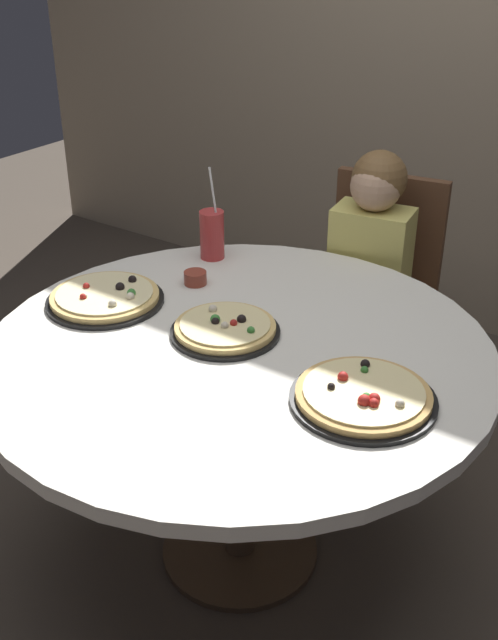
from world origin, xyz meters
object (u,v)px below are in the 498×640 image
Objects in this scene: dining_table at (239,371)px; chair_wooden at (376,293)px; diner_child at (359,326)px; pizza_veggie at (225,328)px; sauce_bowl at (195,278)px; pizza_pepperoni at (105,298)px; soda_cup at (212,234)px; pizza_cheese at (363,396)px.

dining_table is 0.90m from chair_wooden.
diner_child reaches higher than pizza_veggie.
diner_child is at bearing 55.68° from sauce_bowl.
chair_wooden reaches higher than pizza_pepperoni.
chair_wooden is 13.57× the size of sauce_bowl.
dining_table is 0.12m from pizza_veggie.
diner_child is 0.61m from soda_cup.
diner_child is at bearing -82.43° from chair_wooden.
pizza_veggie is at bearing -49.29° from soda_cup.
dining_table is 1.26× the size of diner_child.
pizza_pepperoni is 1.12× the size of soda_cup.
diner_child reaches higher than pizza_cheese.
sauce_bowl is (-0.26, 0.20, 0.00)m from pizza_veggie.
dining_table is 19.42× the size of sauce_bowl.
pizza_veggie is 0.87× the size of pizza_pepperoni.
chair_wooden is at bearing 90.84° from dining_table.
soda_cup is (-0.34, 0.39, 0.06)m from pizza_veggie.
pizza_pepperoni is 0.29m from sauce_bowl.
pizza_veggie is (-0.05, -0.87, 0.24)m from chair_wooden.
pizza_cheese is 0.86m from pizza_pepperoni.
pizza_cheese is at bearing -2.10° from pizza_pepperoni.
sauce_bowl is (-0.72, 0.28, 0.00)m from pizza_cheese.
dining_table is 1.43× the size of chair_wooden.
chair_wooden is (-0.01, 0.89, -0.14)m from dining_table.
pizza_cheese reaches higher than pizza_pepperoni.
sauce_bowl is at bearing 158.62° from pizza_cheese.
dining_table is 3.95× the size of pizza_pepperoni.
pizza_veggie is at bearing 170.11° from pizza_cheese.
pizza_pepperoni is at bearing 177.90° from pizza_cheese.
diner_child is 3.14× the size of pizza_pepperoni.
dining_table is at bearing -22.21° from pizza_veggie.
dining_table is at bearing -35.15° from sauce_bowl.
soda_cup is at bearing -128.95° from chair_wooden.
pizza_veggie is at bearing 6.91° from pizza_pepperoni.
soda_cup reaches higher than dining_table.
sauce_bowl is at bearing -114.77° from chair_wooden.
diner_child is 0.90m from pizza_cheese.
pizza_cheese reaches higher than dining_table.
pizza_cheese is 0.77m from sauce_bowl.
chair_wooden is at bearing 51.05° from soda_cup.
soda_cup reaches higher than pizza_veggie.
pizza_cheese is 1.13× the size of soda_cup.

